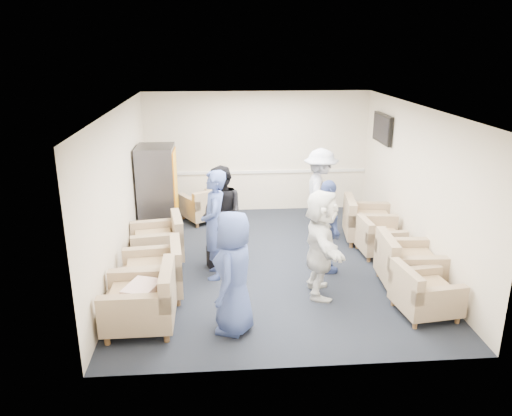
{
  "coord_description": "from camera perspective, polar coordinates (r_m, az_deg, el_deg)",
  "views": [
    {
      "loc": [
        -0.89,
        -8.0,
        3.67
      ],
      "look_at": [
        -0.24,
        0.2,
        0.96
      ],
      "focal_mm": 35.0,
      "sensor_mm": 36.0,
      "label": 1
    }
  ],
  "objects": [
    {
      "name": "chair_rail",
      "position": [
        11.36,
        0.13,
        4.14
      ],
      "size": [
        4.98,
        0.04,
        0.06
      ],
      "primitive_type": "cube",
      "color": "silver",
      "rests_on": "back_wall"
    },
    {
      "name": "front_wall",
      "position": [
        5.59,
        5.1,
        -6.38
      ],
      "size": [
        5.0,
        0.02,
        2.7
      ],
      "primitive_type": "cube",
      "color": "beige",
      "rests_on": "floor"
    },
    {
      "name": "person_back_right",
      "position": [
        9.8,
        7.33,
        1.62
      ],
      "size": [
        0.78,
        1.22,
        1.78
      ],
      "primitive_type": "imported",
      "rotation": [
        0.0,
        0.0,
        1.46
      ],
      "color": "white",
      "rests_on": "floor"
    },
    {
      "name": "armchair_right_near",
      "position": [
        7.5,
        18.5,
        -9.36
      ],
      "size": [
        0.88,
        0.88,
        0.63
      ],
      "rotation": [
        0.0,
        0.0,
        1.7
      ],
      "color": "#937C5F",
      "rests_on": "floor"
    },
    {
      "name": "armchair_right_midnear",
      "position": [
        8.23,
        16.73,
        -6.28
      ],
      "size": [
        0.95,
        0.95,
        0.72
      ],
      "rotation": [
        0.0,
        0.0,
        1.52
      ],
      "color": "#937C5F",
      "rests_on": "floor"
    },
    {
      "name": "ceiling",
      "position": [
        8.11,
        1.87,
        11.37
      ],
      "size": [
        6.0,
        6.0,
        0.0
      ],
      "primitive_type": "plane",
      "rotation": [
        3.14,
        0.0,
        0.0
      ],
      "color": "silver",
      "rests_on": "back_wall"
    },
    {
      "name": "person_mid_left",
      "position": [
        8.05,
        -4.78,
        -1.93
      ],
      "size": [
        0.44,
        0.66,
        1.8
      ],
      "primitive_type": "imported",
      "rotation": [
        0.0,
        0.0,
        -1.59
      ],
      "color": "#3B4E8F",
      "rests_on": "floor"
    },
    {
      "name": "tv",
      "position": [
        10.48,
        14.25,
        8.79
      ],
      "size": [
        0.1,
        1.0,
        0.58
      ],
      "color": "black",
      "rests_on": "right_wall"
    },
    {
      "name": "back_wall",
      "position": [
        11.28,
        0.12,
        6.38
      ],
      "size": [
        5.0,
        0.02,
        2.7
      ],
      "primitive_type": "cube",
      "color": "beige",
      "rests_on": "floor"
    },
    {
      "name": "left_wall",
      "position": [
        8.49,
        -15.26,
        1.73
      ],
      "size": [
        0.02,
        6.0,
        2.7
      ],
      "primitive_type": "cube",
      "color": "beige",
      "rests_on": "floor"
    },
    {
      "name": "person_front_left",
      "position": [
        6.55,
        -2.56,
        -7.4
      ],
      "size": [
        0.75,
        0.94,
        1.67
      ],
      "primitive_type": "imported",
      "rotation": [
        0.0,
        0.0,
        -1.88
      ],
      "color": "#3B4E8F",
      "rests_on": "floor"
    },
    {
      "name": "armchair_corner",
      "position": [
        10.83,
        -5.94,
        0.11
      ],
      "size": [
        1.09,
        1.09,
        0.64
      ],
      "rotation": [
        0.0,
        0.0,
        3.67
      ],
      "color": "#937C5F",
      "rests_on": "floor"
    },
    {
      "name": "person_mid_right",
      "position": [
        8.32,
        8.09,
        -2.15
      ],
      "size": [
        0.54,
        0.98,
        1.59
      ],
      "primitive_type": "imported",
      "rotation": [
        0.0,
        0.0,
        1.74
      ],
      "color": "#3B4E8F",
      "rests_on": "floor"
    },
    {
      "name": "person_front_right",
      "position": [
        7.52,
        7.42,
        -4.05
      ],
      "size": [
        0.61,
        1.58,
        1.67
      ],
      "primitive_type": "imported",
      "rotation": [
        0.0,
        0.0,
        1.5
      ],
      "color": "silver",
      "rests_on": "floor"
    },
    {
      "name": "right_wall",
      "position": [
        8.99,
        17.83,
        2.41
      ],
      "size": [
        0.02,
        6.0,
        2.7
      ],
      "primitive_type": "cube",
      "color": "beige",
      "rests_on": "floor"
    },
    {
      "name": "vending_machine",
      "position": [
        10.12,
        -11.16,
        1.98
      ],
      "size": [
        0.73,
        0.85,
        1.79
      ],
      "color": "#4C4B53",
      "rests_on": "floor"
    },
    {
      "name": "pillow",
      "position": [
        6.88,
        -12.9,
        -9.11
      ],
      "size": [
        0.52,
        0.6,
        0.14
      ],
      "primitive_type": "cube",
      "rotation": [
        0.0,
        0.0,
        -1.91
      ],
      "color": "silver",
      "rests_on": "armchair_left_near"
    },
    {
      "name": "armchair_right_far",
      "position": [
        9.91,
        12.42,
        -1.68
      ],
      "size": [
        1.03,
        1.03,
        0.73
      ],
      "rotation": [
        0.0,
        0.0,
        1.44
      ],
      "color": "#937C5F",
      "rests_on": "floor"
    },
    {
      "name": "armchair_right_midfar",
      "position": [
        9.34,
        13.66,
        -3.44
      ],
      "size": [
        0.8,
        0.8,
        0.6
      ],
      "rotation": [
        0.0,
        0.0,
        1.63
      ],
      "color": "#937C5F",
      "rests_on": "floor"
    },
    {
      "name": "person_back_left",
      "position": [
        8.84,
        -3.88,
        -0.52
      ],
      "size": [
        0.99,
        1.02,
        1.66
      ],
      "primitive_type": "imported",
      "rotation": [
        0.0,
        0.0,
        -0.94
      ],
      "color": "black",
      "rests_on": "floor"
    },
    {
      "name": "armchair_left_near",
      "position": [
        6.97,
        -12.66,
        -10.52
      ],
      "size": [
        0.94,
        0.94,
        0.74
      ],
      "rotation": [
        0.0,
        0.0,
        -1.56
      ],
      "color": "#937C5F",
      "rests_on": "floor"
    },
    {
      "name": "armchair_left_mid",
      "position": [
        7.75,
        -11.33,
        -7.44
      ],
      "size": [
        0.98,
        0.98,
        0.71
      ],
      "rotation": [
        0.0,
        0.0,
        -1.46
      ],
      "color": "#937C5F",
      "rests_on": "floor"
    },
    {
      "name": "armchair_left_far",
      "position": [
        8.93,
        -10.87,
        -3.91
      ],
      "size": [
        1.0,
        1.0,
        0.7
      ],
      "rotation": [
        0.0,
        0.0,
        -1.41
      ],
      "color": "#937C5F",
      "rests_on": "floor"
    },
    {
      "name": "floor",
      "position": [
        8.85,
        1.69,
        -6.26
      ],
      "size": [
        6.0,
        6.0,
        0.0
      ],
      "primitive_type": "plane",
      "color": "black",
      "rests_on": "ground"
    },
    {
      "name": "backpack",
      "position": [
        8.65,
        -4.71,
        -5.26
      ],
      "size": [
        0.3,
        0.25,
        0.44
      ],
      "rotation": [
        0.0,
        0.0,
        0.31
      ],
      "color": "black",
      "rests_on": "floor"
    }
  ]
}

